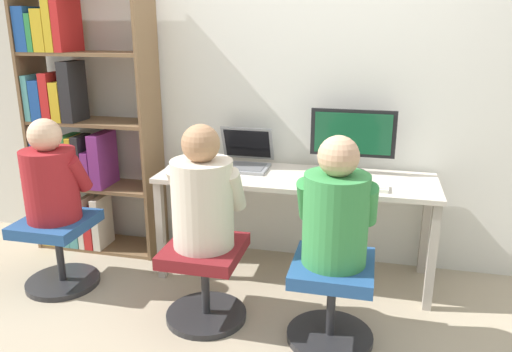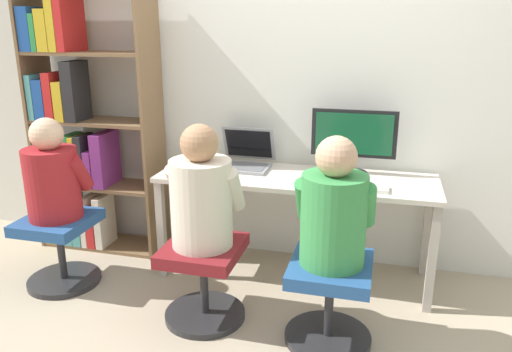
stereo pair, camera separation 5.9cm
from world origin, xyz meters
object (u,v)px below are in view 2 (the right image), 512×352
(person_at_monitor, at_px, (334,211))
(person_at_laptop, at_px, (201,195))
(laptop, at_px, (244,159))
(keyboard, at_px, (353,187))
(office_chair_right, at_px, (204,275))
(person_near_shelf, at_px, (52,176))
(office_chair_left, at_px, (330,295))
(office_chair_side, at_px, (60,244))
(bookshelf, at_px, (79,133))
(desktop_monitor, at_px, (353,140))

(person_at_monitor, distance_m, person_at_laptop, 0.72)
(laptop, xyz_separation_m, person_at_monitor, (0.70, -0.81, -0.01))
(keyboard, xyz_separation_m, person_at_laptop, (-0.78, -0.48, 0.04))
(keyboard, bearing_deg, person_at_monitor, -96.66)
(office_chair_right, bearing_deg, person_near_shelf, 171.73)
(office_chair_left, relative_size, person_at_monitor, 0.70)
(office_chair_right, relative_size, person_at_laptop, 0.68)
(office_chair_left, height_order, person_at_monitor, person_at_monitor)
(person_at_laptop, relative_size, office_chair_side, 1.46)
(laptop, height_order, person_at_monitor, person_at_monitor)
(person_at_laptop, relative_size, bookshelf, 0.35)
(laptop, bearing_deg, person_near_shelf, -149.95)
(desktop_monitor, height_order, laptop, desktop_monitor)
(person_at_laptop, bearing_deg, person_at_monitor, -3.06)
(desktop_monitor, distance_m, person_at_laptop, 1.10)
(keyboard, bearing_deg, person_at_laptop, -148.50)
(person_at_monitor, distance_m, bookshelf, 2.10)
(person_near_shelf, bearing_deg, laptop, 30.05)
(desktop_monitor, height_order, office_chair_left, desktop_monitor)
(laptop, relative_size, bookshelf, 0.19)
(office_chair_right, distance_m, person_near_shelf, 1.16)
(office_chair_right, relative_size, office_chair_side, 1.00)
(person_at_laptop, bearing_deg, desktop_monitor, 46.43)
(office_chair_side, bearing_deg, person_at_laptop, -7.77)
(person_at_laptop, bearing_deg, person_near_shelf, 171.99)
(person_at_laptop, height_order, person_near_shelf, person_at_laptop)
(desktop_monitor, height_order, office_chair_right, desktop_monitor)
(person_at_monitor, height_order, bookshelf, bookshelf)
(keyboard, distance_m, office_chair_side, 1.91)
(person_near_shelf, bearing_deg, person_at_laptop, -8.01)
(desktop_monitor, distance_m, person_near_shelf, 1.92)
(laptop, relative_size, person_near_shelf, 0.57)
(office_chair_side, bearing_deg, office_chair_right, -8.03)
(desktop_monitor, xyz_separation_m, person_at_monitor, (-0.03, -0.83, -0.18))
(laptop, distance_m, keyboard, 0.81)
(laptop, distance_m, bookshelf, 1.25)
(person_at_laptop, relative_size, person_near_shelf, 1.07)
(desktop_monitor, bearing_deg, bookshelf, -178.21)
(laptop, bearing_deg, office_chair_left, -49.14)
(bookshelf, relative_size, person_near_shelf, 3.02)
(office_chair_right, xyz_separation_m, office_chair_side, (-1.05, 0.15, 0.00))
(office_chair_left, bearing_deg, office_chair_right, 176.96)
(keyboard, xyz_separation_m, office_chair_left, (-0.06, -0.52, -0.44))
(desktop_monitor, xyz_separation_m, bookshelf, (-1.98, -0.06, -0.05))
(keyboard, bearing_deg, person_near_shelf, -169.72)
(person_at_monitor, bearing_deg, person_at_laptop, 176.94)
(office_chair_right, xyz_separation_m, person_at_laptop, (-0.00, 0.00, 0.48))
(desktop_monitor, bearing_deg, laptop, -178.35)
(laptop, height_order, person_at_laptop, person_at_laptop)
(office_chair_right, height_order, bookshelf, bookshelf)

